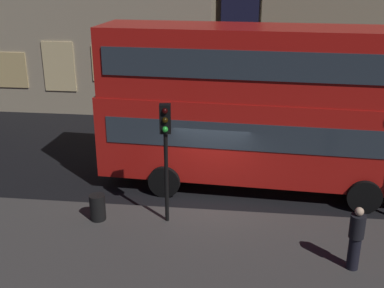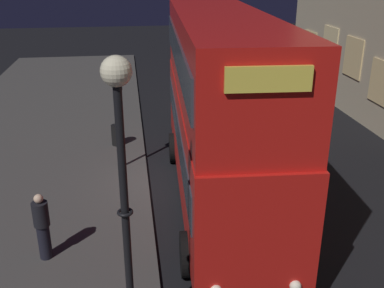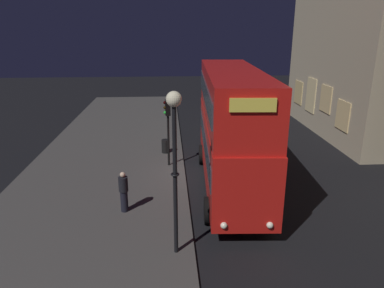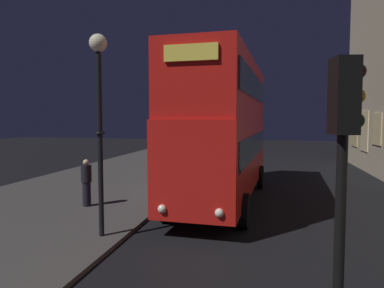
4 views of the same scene
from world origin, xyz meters
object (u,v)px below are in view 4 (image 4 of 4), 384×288
object	(u,v)px
traffic_light_near_kerb	(171,130)
pedestrian	(86,182)
street_lamp	(99,92)
litter_bin	(178,169)
double_decker_bus	(225,124)
traffic_light_far_side	(344,161)

from	to	relation	value
traffic_light_near_kerb	pedestrian	xyz separation A→B (m)	(5.15, -1.85, -1.77)
traffic_light_near_kerb	street_lamp	size ratio (longest dim) A/B	0.67
street_lamp	litter_bin	world-z (taller)	street_lamp
street_lamp	double_decker_bus	bearing A→B (deg)	153.64
double_decker_bus	traffic_light_near_kerb	distance (m)	3.96
traffic_light_near_kerb	litter_bin	xyz separation A→B (m)	(-2.12, -0.17, -2.25)
traffic_light_far_side	pedestrian	world-z (taller)	traffic_light_far_side
street_lamp	pedestrian	bearing A→B (deg)	-145.35
traffic_light_near_kerb	pedestrian	size ratio (longest dim) A/B	2.10
double_decker_bus	litter_bin	world-z (taller)	double_decker_bus
double_decker_bus	street_lamp	size ratio (longest dim) A/B	1.96
traffic_light_near_kerb	pedestrian	world-z (taller)	traffic_light_near_kerb
traffic_light_far_side	pedestrian	xyz separation A→B (m)	(-7.76, -7.39, -1.90)
street_lamp	pedestrian	world-z (taller)	street_lamp
double_decker_bus	traffic_light_near_kerb	xyz separation A→B (m)	(-2.58, -2.98, -0.37)
traffic_light_near_kerb	litter_bin	world-z (taller)	traffic_light_near_kerb
traffic_light_far_side	street_lamp	distance (m)	7.23
pedestrian	street_lamp	bearing A→B (deg)	-134.65
traffic_light_far_side	street_lamp	bearing A→B (deg)	37.50
double_decker_bus	street_lamp	xyz separation A→B (m)	(5.57, -2.76, 0.95)
double_decker_bus	traffic_light_near_kerb	bearing A→B (deg)	-127.77
double_decker_bus	traffic_light_far_side	xyz separation A→B (m)	(10.33, 2.56, -0.23)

